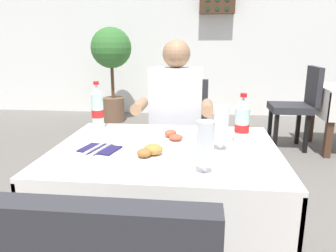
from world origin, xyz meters
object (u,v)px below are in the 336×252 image
(main_dining_table, at_px, (166,182))
(beer_glass_left, at_px, (205,147))
(plate_near_camera, at_px, (149,155))
(beer_glass_middle, at_px, (221,128))
(background_chair_left, at_px, (298,103))
(cola_bottle_secondary, at_px, (242,122))
(wall_bottle_rack, at_px, (217,0))
(napkin_cutlery_set, at_px, (100,149))
(seated_diner_far, at_px, (175,121))
(potted_plant_corner, at_px, (112,58))
(cola_bottle_primary, at_px, (98,108))
(plate_far_diner, at_px, (178,138))
(chair_far_diner_seat, at_px, (178,138))

(main_dining_table, relative_size, beer_glass_left, 5.14)
(plate_near_camera, bearing_deg, beer_glass_middle, 27.23)
(main_dining_table, distance_m, beer_glass_left, 0.45)
(plate_near_camera, distance_m, background_chair_left, 2.91)
(plate_near_camera, xyz_separation_m, cola_bottle_secondary, (0.42, 0.27, 0.09))
(beer_glass_middle, relative_size, wall_bottle_rack, 0.37)
(napkin_cutlery_set, bearing_deg, cola_bottle_secondary, 14.32)
(main_dining_table, distance_m, seated_diner_far, 0.72)
(main_dining_table, height_order, background_chair_left, background_chair_left)
(main_dining_table, bearing_deg, beer_glass_middle, -3.25)
(wall_bottle_rack, bearing_deg, seated_diner_far, -96.38)
(main_dining_table, relative_size, seated_diner_far, 0.84)
(plate_near_camera, bearing_deg, main_dining_table, 73.54)
(cola_bottle_secondary, height_order, potted_plant_corner, potted_plant_corner)
(cola_bottle_primary, distance_m, background_chair_left, 2.73)
(wall_bottle_rack, bearing_deg, plate_far_diner, -94.55)
(plate_far_diner, bearing_deg, background_chair_left, 61.63)
(beer_glass_middle, xyz_separation_m, potted_plant_corner, (-1.49, 3.51, 0.14))
(chair_far_diner_seat, relative_size, seated_diner_far, 0.77)
(potted_plant_corner, bearing_deg, seated_diner_far, -66.31)
(plate_near_camera, relative_size, background_chair_left, 0.23)
(main_dining_table, relative_size, background_chair_left, 1.10)
(beer_glass_left, bearing_deg, plate_far_diner, 107.76)
(chair_far_diner_seat, distance_m, wall_bottle_rack, 3.55)
(plate_far_diner, bearing_deg, wall_bottle_rack, 85.45)
(potted_plant_corner, xyz_separation_m, wall_bottle_rack, (1.60, 0.59, 0.89))
(beer_glass_left, height_order, napkin_cutlery_set, beer_glass_left)
(cola_bottle_secondary, height_order, background_chair_left, cola_bottle_secondary)
(seated_diner_far, xyz_separation_m, napkin_cutlery_set, (-0.29, -0.78, 0.05))
(main_dining_table, bearing_deg, background_chair_left, 62.01)
(chair_far_diner_seat, height_order, beer_glass_middle, chair_far_diner_seat)
(background_chair_left, bearing_deg, potted_plant_corner, 156.70)
(plate_far_diner, distance_m, beer_glass_left, 0.45)
(beer_glass_middle, bearing_deg, plate_far_diner, 146.27)
(cola_bottle_primary, distance_m, wall_bottle_rack, 4.00)
(cola_bottle_secondary, bearing_deg, seated_diner_far, 121.95)
(seated_diner_far, xyz_separation_m, plate_near_camera, (-0.04, -0.88, 0.06))
(plate_near_camera, height_order, napkin_cutlery_set, plate_near_camera)
(beer_glass_left, height_order, cola_bottle_secondary, cola_bottle_secondary)
(background_chair_left, bearing_deg, seated_diner_far, -127.32)
(background_chair_left, bearing_deg, beer_glass_middle, -112.89)
(chair_far_diner_seat, relative_size, beer_glass_middle, 4.65)
(beer_glass_left, relative_size, wall_bottle_rack, 0.37)
(seated_diner_far, bearing_deg, main_dining_table, -88.80)
(cola_bottle_primary, bearing_deg, plate_near_camera, -51.47)
(seated_diner_far, height_order, cola_bottle_secondary, seated_diner_far)
(seated_diner_far, xyz_separation_m, beer_glass_left, (0.20, -1.01, 0.15))
(chair_far_diner_seat, relative_size, beer_glass_left, 4.68)
(background_chair_left, distance_m, potted_plant_corner, 2.78)
(plate_near_camera, height_order, wall_bottle_rack, wall_bottle_rack)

